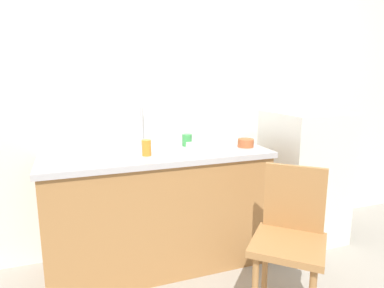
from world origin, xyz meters
The scene contains 10 objects.
back_wall centered at (0.00, 1.00, 1.26)m, with size 4.80×0.10×2.52m, color silver.
cabinet_base centered at (-0.38, 0.65, 0.42)m, with size 1.58×0.60×0.83m, color #A87542.
countertop centered at (-0.38, 0.65, 0.85)m, with size 1.62×0.64×0.04m, color #B7B7BC.
faucet centered at (-0.43, 0.90, 1.02)m, with size 0.02×0.02×0.30m, color #B7B7BC.
refrigerator centered at (0.92, 0.65, 0.56)m, with size 0.58×0.60×1.12m, color silver.
chair centered at (0.21, -0.15, 0.50)m, with size 0.57×0.57×0.89m.
dish_tray centered at (-0.01, 0.58, 0.90)m, with size 0.28×0.20×0.05m, color white.
terracotta_bowl centered at (0.31, 0.58, 0.90)m, with size 0.12×0.12×0.06m, color #B25B33.
cup_orange centered at (-0.47, 0.57, 0.93)m, with size 0.06×0.06×0.11m, color orange.
cup_green centered at (-0.10, 0.78, 0.92)m, with size 0.08×0.08×0.09m, color green.
Camera 1 is at (-0.96, -1.66, 1.42)m, focal length 31.48 mm.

